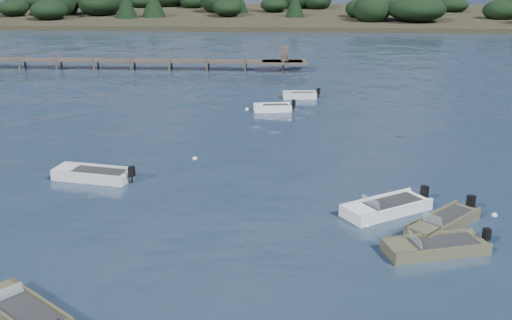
# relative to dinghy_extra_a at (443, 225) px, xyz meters

# --- Properties ---
(ground) EXTENTS (400.00, 400.00, 0.00)m
(ground) POSITION_rel_dinghy_extra_a_xyz_m (-12.29, 53.35, -0.19)
(ground) COLOR #152232
(ground) RESTS_ON ground
(dinghy_extra_a) EXTENTS (4.44, 4.54, 1.38)m
(dinghy_extra_a) POSITION_rel_dinghy_extra_a_xyz_m (0.00, 0.00, 0.00)
(dinghy_extra_a) COLOR brown
(dinghy_extra_a) RESTS_ON ground
(dinghy_near_olive) EXTENTS (4.59, 4.16, 1.19)m
(dinghy_near_olive) POSITION_rel_dinghy_extra_a_xyz_m (-18.09, -9.03, -0.03)
(dinghy_near_olive) COLOR brown
(dinghy_near_olive) RESTS_ON ground
(tender_far_white) EXTENTS (3.63, 1.67, 1.22)m
(tender_far_white) POSITION_rel_dinghy_extra_a_xyz_m (-9.21, 23.29, -0.01)
(tender_far_white) COLOR silver
(tender_far_white) RESTS_ON ground
(dinghy_mid_white_a) EXTENTS (5.27, 3.03, 1.21)m
(dinghy_mid_white_a) POSITION_rel_dinghy_extra_a_xyz_m (-0.96, -2.62, -0.03)
(dinghy_mid_white_a) COLOR brown
(dinghy_mid_white_a) RESTS_ON ground
(dinghy_mid_grey) EXTENTS (5.22, 2.67, 1.29)m
(dinghy_mid_grey) POSITION_rel_dinghy_extra_a_xyz_m (-19.83, 6.22, -0.01)
(dinghy_mid_grey) COLOR silver
(dinghy_mid_grey) RESTS_ON ground
(tender_far_grey_b) EXTENTS (3.49, 1.49, 1.18)m
(tender_far_grey_b) POSITION_rel_dinghy_extra_a_xyz_m (-6.82, 28.22, -0.02)
(tender_far_grey_b) COLOR silver
(tender_far_grey_b) RESTS_ON ground
(dinghy_mid_white_b) EXTENTS (5.16, 4.22, 1.33)m
(dinghy_mid_white_b) POSITION_rel_dinghy_extra_a_xyz_m (-2.59, 1.92, -0.01)
(dinghy_mid_white_b) COLOR silver
(dinghy_mid_white_b) RESTS_ON ground
(buoy_b) EXTENTS (0.32, 0.32, 0.32)m
(buoy_b) POSITION_rel_dinghy_extra_a_xyz_m (-3.82, 0.15, -0.19)
(buoy_b) COLOR silver
(buoy_b) RESTS_ON ground
(buoy_d) EXTENTS (0.32, 0.32, 0.32)m
(buoy_d) POSITION_rel_dinghy_extra_a_xyz_m (3.12, 1.77, -0.19)
(buoy_d) COLOR silver
(buoy_d) RESTS_ON ground
(buoy_e) EXTENTS (0.32, 0.32, 0.32)m
(buoy_e) POSITION_rel_dinghy_extra_a_xyz_m (-11.44, 23.77, -0.19)
(buoy_e) COLOR silver
(buoy_e) RESTS_ON ground
(buoy_extra_a) EXTENTS (0.32, 0.32, 0.32)m
(buoy_extra_a) POSITION_rel_dinghy_extra_a_xyz_m (-14.11, 10.30, -0.19)
(buoy_extra_a) COLOR silver
(buoy_extra_a) RESTS_ON ground
(jetty) EXTENTS (64.50, 3.20, 3.40)m
(jetty) POSITION_rel_dinghy_extra_a_xyz_m (-34.04, 41.34, 0.80)
(jetty) COLOR #483C34
(jetty) RESTS_ON ground
(far_headland) EXTENTS (190.00, 40.00, 5.80)m
(far_headland) POSITION_rel_dinghy_extra_a_xyz_m (12.71, 93.35, 1.78)
(far_headland) COLOR black
(far_headland) RESTS_ON ground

